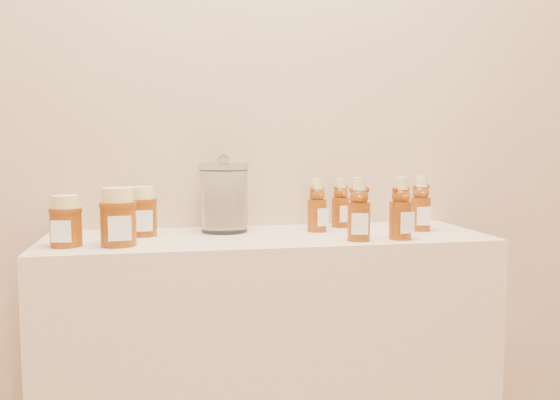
{
  "coord_description": "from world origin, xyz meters",
  "views": [
    {
      "loc": [
        -0.28,
        -0.03,
        1.15
      ],
      "look_at": [
        0.03,
        1.52,
        1.0
      ],
      "focal_mm": 38.0,
      "sensor_mm": 36.0,
      "label": 1
    }
  ],
  "objects": [
    {
      "name": "bear_bottle_front_right",
      "position": [
        0.33,
        1.42,
        0.99
      ],
      "size": [
        0.08,
        0.08,
        0.19
      ],
      "primitive_type": null,
      "rotation": [
        0.0,
        0.0,
        0.24
      ],
      "color": "#692B08",
      "rests_on": "display_table"
    },
    {
      "name": "honey_jar_front",
      "position": [
        -0.39,
        1.46,
        0.97
      ],
      "size": [
        0.1,
        0.1,
        0.14
      ],
      "primitive_type": null,
      "rotation": [
        0.0,
        0.0,
        0.14
      ],
      "color": "#692B08",
      "rests_on": "display_table"
    },
    {
      "name": "honey_jar_back",
      "position": [
        -0.34,
        1.61,
        0.97
      ],
      "size": [
        0.09,
        0.09,
        0.13
      ],
      "primitive_type": null,
      "rotation": [
        0.0,
        0.0,
        0.1
      ],
      "color": "#692B08",
      "rests_on": "display_table"
    },
    {
      "name": "bear_bottle_back_mid",
      "position": [
        0.24,
        1.67,
        0.98
      ],
      "size": [
        0.07,
        0.07,
        0.17
      ],
      "primitive_type": null,
      "rotation": [
        0.0,
        0.0,
        0.26
      ],
      "color": "#692B08",
      "rests_on": "display_table"
    },
    {
      "name": "glass_canister",
      "position": [
        -0.11,
        1.64,
        1.01
      ],
      "size": [
        0.18,
        0.18,
        0.21
      ],
      "primitive_type": null,
      "rotation": [
        0.0,
        0.0,
        0.37
      ],
      "color": "white",
      "rests_on": "display_table"
    },
    {
      "name": "bear_bottle_back_right",
      "position": [
        0.45,
        1.56,
        0.99
      ],
      "size": [
        0.07,
        0.07,
        0.18
      ],
      "primitive_type": null,
      "rotation": [
        0.0,
        0.0,
        -0.1
      ],
      "color": "#692B08",
      "rests_on": "display_table"
    },
    {
      "name": "bear_bottle_back_left",
      "position": [
        0.15,
        1.6,
        0.99
      ],
      "size": [
        0.08,
        0.08,
        0.17
      ],
      "primitive_type": null,
      "rotation": [
        0.0,
        0.0,
        0.41
      ],
      "color": "#692B08",
      "rests_on": "display_table"
    },
    {
      "name": "bear_bottle_front_left",
      "position": [
        0.22,
        1.42,
        0.99
      ],
      "size": [
        0.08,
        0.08,
        0.19
      ],
      "primitive_type": null,
      "rotation": [
        0.0,
        0.0,
        -0.23
      ],
      "color": "#692B08",
      "rests_on": "display_table"
    },
    {
      "name": "wall_back",
      "position": [
        0.0,
        1.75,
        1.35
      ],
      "size": [
        3.5,
        0.02,
        2.7
      ],
      "primitive_type": "cube",
      "color": "tan",
      "rests_on": "ground"
    },
    {
      "name": "display_table",
      "position": [
        0.0,
        1.55,
        0.45
      ],
      "size": [
        1.2,
        0.4,
        0.9
      ],
      "primitive_type": "cube",
      "color": "beige",
      "rests_on": "ground"
    },
    {
      "name": "honey_jar_left",
      "position": [
        -0.51,
        1.48,
        0.96
      ],
      "size": [
        0.09,
        0.09,
        0.13
      ],
      "primitive_type": null,
      "rotation": [
        0.0,
        0.0,
        -0.15
      ],
      "color": "#692B08",
      "rests_on": "display_table"
    }
  ]
}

